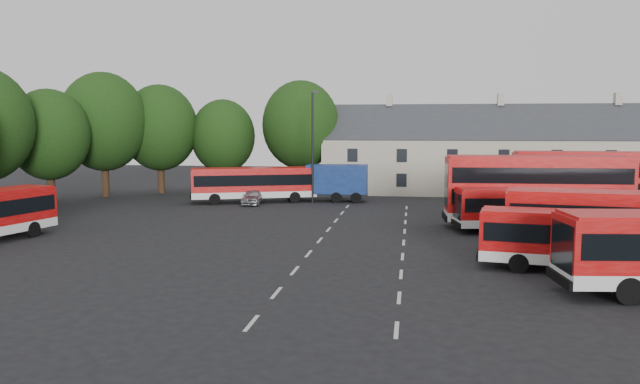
{
  "coord_description": "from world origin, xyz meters",
  "views": [
    {
      "loc": [
        5.45,
        -34.45,
        6.79
      ],
      "look_at": [
        -0.99,
        8.76,
        2.2
      ],
      "focal_mm": 35.0,
      "sensor_mm": 36.0,
      "label": 1
    }
  ],
  "objects_px": {
    "bus_dd_south": "(537,187)",
    "box_truck": "(326,181)",
    "lamppost": "(313,144)",
    "silver_car": "(253,197)"
  },
  "relations": [
    {
      "from": "box_truck",
      "to": "silver_car",
      "type": "xyz_separation_m",
      "value": [
        -6.04,
        -3.23,
        -1.21
      ]
    },
    {
      "from": "bus_dd_south",
      "to": "silver_car",
      "type": "xyz_separation_m",
      "value": [
        -21.98,
        9.83,
        -2.1
      ]
    },
    {
      "from": "box_truck",
      "to": "silver_car",
      "type": "relative_size",
      "value": 1.95
    },
    {
      "from": "bus_dd_south",
      "to": "box_truck",
      "type": "relative_size",
      "value": 1.56
    },
    {
      "from": "box_truck",
      "to": "lamppost",
      "type": "relative_size",
      "value": 0.78
    },
    {
      "from": "lamppost",
      "to": "box_truck",
      "type": "bearing_deg",
      "value": 49.97
    },
    {
      "from": "bus_dd_south",
      "to": "silver_car",
      "type": "bearing_deg",
      "value": 153.43
    },
    {
      "from": "silver_car",
      "to": "lamppost",
      "type": "relative_size",
      "value": 0.4
    },
    {
      "from": "bus_dd_south",
      "to": "lamppost",
      "type": "xyz_separation_m",
      "value": [
        -17.0,
        11.8,
        2.52
      ]
    },
    {
      "from": "bus_dd_south",
      "to": "lamppost",
      "type": "bearing_deg",
      "value": 142.74
    }
  ]
}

